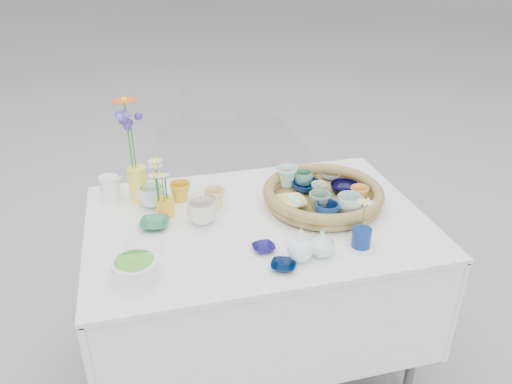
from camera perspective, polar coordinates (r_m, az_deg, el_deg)
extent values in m
plane|color=#A1A1A1|center=(2.37, 0.13, -19.19)|extent=(80.00, 80.00, 0.00)
imported|color=#071C55|center=(2.05, 5.75, 0.68)|extent=(0.15, 0.15, 0.04)
imported|color=black|center=(2.06, 10.06, 0.44)|extent=(0.15, 0.15, 0.04)
imported|color=gold|center=(1.98, 11.71, -0.33)|extent=(0.09, 0.09, 0.07)
imported|color=#4F9059|center=(1.97, 7.42, -0.67)|extent=(0.12, 0.12, 0.03)
imported|color=gray|center=(1.89, 7.27, -1.19)|extent=(0.10, 0.10, 0.08)
imported|color=#AAE3CE|center=(1.92, 3.45, -1.31)|extent=(0.13, 0.13, 0.03)
imported|color=#B1E4D8|center=(2.07, 3.51, 1.75)|extent=(0.10, 0.10, 0.08)
imported|color=beige|center=(2.00, 7.20, 0.24)|extent=(0.07, 0.07, 0.06)
imported|color=#859ECD|center=(2.17, 8.59, 1.89)|extent=(0.09, 0.09, 0.03)
imported|color=navy|center=(1.84, 8.11, -2.26)|extent=(0.10, 0.10, 0.07)
imported|color=#D9C750|center=(1.93, 3.97, -1.27)|extent=(0.12, 0.12, 0.03)
imported|color=silver|center=(1.89, 10.59, -1.46)|extent=(0.12, 0.12, 0.08)
imported|color=#569770|center=(2.08, 5.44, 1.53)|extent=(0.09, 0.09, 0.06)
imported|color=gold|center=(2.01, -8.64, 0.05)|extent=(0.10, 0.10, 0.08)
imported|color=#E0C482|center=(1.95, -4.74, -0.67)|extent=(0.08, 0.08, 0.08)
imported|color=#307754|center=(1.86, -11.51, -3.57)|extent=(0.13, 0.13, 0.03)
imported|color=silver|center=(1.85, -6.20, -2.31)|extent=(0.14, 0.14, 0.09)
imported|color=#100F50|center=(1.70, 0.89, -6.40)|extent=(0.09, 0.09, 0.02)
imported|color=#AFE1D2|center=(1.99, -11.83, -0.48)|extent=(0.12, 0.12, 0.08)
imported|color=#000F32|center=(1.62, 3.14, -8.42)|extent=(0.11, 0.11, 0.02)
imported|color=silver|center=(1.68, 7.52, -5.77)|extent=(0.09, 0.09, 0.09)
cylinder|color=navy|center=(1.75, 11.96, -5.12)|extent=(0.09, 0.09, 0.07)
cylinder|color=yellow|center=(2.04, -13.33, 0.92)|extent=(0.09, 0.09, 0.14)
cylinder|color=yellow|center=(1.92, -10.29, -1.68)|extent=(0.08, 0.08, 0.07)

